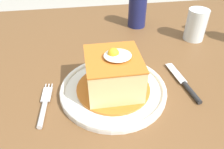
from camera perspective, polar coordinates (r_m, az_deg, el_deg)
dining_table at (r=0.68m, az=3.63°, el=-5.60°), size 1.33×1.04×0.72m
main_plate at (r=0.55m, az=0.32°, el=-3.78°), size 0.26×0.26×0.02m
sandwich_meal at (r=0.52m, az=0.37°, el=0.07°), size 0.18×0.18×0.12m
fork at (r=0.54m, az=-17.07°, el=-8.05°), size 0.03×0.14×0.01m
knife at (r=0.60m, az=18.64°, el=-2.90°), size 0.03×0.17×0.01m
soda_can at (r=0.86m, az=6.53°, el=16.06°), size 0.07×0.07×0.12m
drinking_glass at (r=0.82m, az=20.63°, el=11.38°), size 0.07×0.07×0.10m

